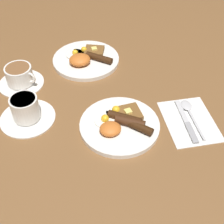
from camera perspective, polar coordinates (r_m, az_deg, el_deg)
name	(u,v)px	position (r m, az deg, el deg)	size (l,w,h in m)	color
ground_plane	(120,127)	(0.93, 1.39, -2.80)	(3.00, 3.00, 0.00)	brown
breakfast_plate_near	(120,124)	(0.92, 1.52, -2.18)	(0.24, 0.24, 0.04)	white
breakfast_plate_far	(86,59)	(1.18, -4.82, 9.67)	(0.25, 0.25, 0.05)	white
teacup_near	(26,111)	(0.96, -15.45, 0.24)	(0.17, 0.17, 0.08)	white
teacup_far	(20,77)	(1.10, -16.48, 6.15)	(0.15, 0.15, 0.07)	white
napkin	(189,121)	(0.97, 13.97, -1.59)	(0.15, 0.19, 0.01)	white
knife	(187,123)	(0.96, 13.56, -1.96)	(0.03, 0.18, 0.01)	silver
spoon	(188,109)	(1.00, 13.78, 0.49)	(0.03, 0.17, 0.01)	silver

